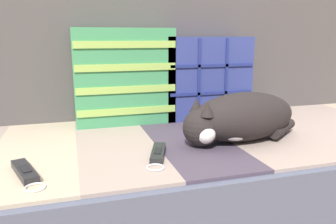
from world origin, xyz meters
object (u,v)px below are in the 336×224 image
at_px(couch, 211,181).
at_px(throw_pillow_quilted, 206,78).
at_px(game_remote_near, 25,172).
at_px(throw_pillow_striped, 124,77).
at_px(sleeping_cat, 238,118).
at_px(game_remote_far, 158,154).

distance_m(couch, throw_pillow_quilted, 0.44).
bearing_deg(game_remote_near, throw_pillow_striped, 54.28).
distance_m(throw_pillow_quilted, throw_pillow_striped, 0.35).
distance_m(throw_pillow_striped, sleeping_cat, 0.49).
relative_size(couch, game_remote_far, 10.84).
xyz_separation_m(throw_pillow_quilted, sleeping_cat, (-0.03, -0.35, -0.09)).
relative_size(throw_pillow_striped, game_remote_near, 1.95).
height_order(game_remote_near, game_remote_far, same).
height_order(couch, game_remote_far, game_remote_far).
bearing_deg(throw_pillow_quilted, sleeping_cat, -95.16).
xyz_separation_m(throw_pillow_striped, sleeping_cat, (0.32, -0.35, -0.11)).
relative_size(couch, sleeping_cat, 4.61).
height_order(throw_pillow_striped, game_remote_near, throw_pillow_striped).
bearing_deg(throw_pillow_striped, couch, -36.01).
bearing_deg(throw_pillow_quilted, throw_pillow_striped, -179.93).
bearing_deg(sleeping_cat, throw_pillow_quilted, 84.84).
bearing_deg(couch, sleeping_cat, -79.03).
xyz_separation_m(throw_pillow_quilted, game_remote_near, (-0.68, -0.46, -0.16)).
xyz_separation_m(throw_pillow_striped, game_remote_far, (0.02, -0.42, -0.18)).
relative_size(couch, throw_pillow_quilted, 5.58).
relative_size(sleeping_cat, game_remote_near, 2.28).
height_order(couch, game_remote_near, game_remote_near).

